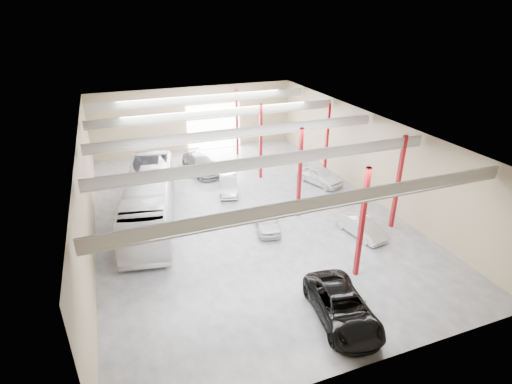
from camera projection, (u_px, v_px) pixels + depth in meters
depot_shell at (242, 150)px, 29.88m from camera, size 22.12×32.12×7.06m
coach_bus at (150, 199)px, 29.38m from camera, size 5.53×13.80×3.75m
black_sedan at (342, 307)px, 20.51m from camera, size 3.37×6.00×1.58m
car_row_a at (267, 220)px, 28.98m from camera, size 2.48×4.28×1.37m
car_row_b at (228, 184)px, 34.67m from camera, size 2.67×4.60×1.43m
car_row_c at (201, 164)px, 38.65m from camera, size 3.31×6.04×1.66m
car_right_near at (360, 226)px, 28.20m from camera, size 2.10×4.31×1.36m
car_right_far at (319, 175)px, 36.31m from camera, size 3.39×5.10×1.61m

